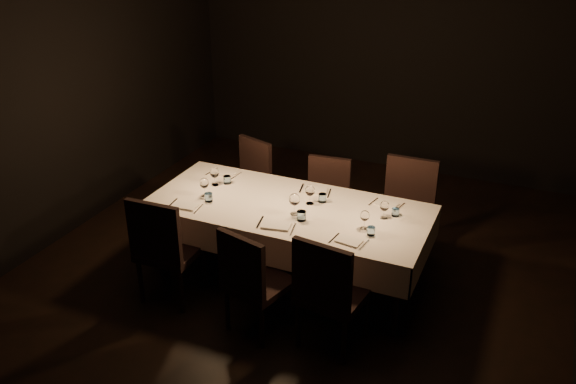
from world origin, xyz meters
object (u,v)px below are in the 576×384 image
at_px(chair_near_left, 164,246).
at_px(chair_near_center, 252,278).
at_px(chair_far_left, 249,179).
at_px(chair_far_right, 406,208).
at_px(chair_near_right, 329,290).
at_px(chair_far_center, 326,198).
at_px(dining_table, 288,213).

bearing_deg(chair_near_left, chair_near_center, 171.73).
height_order(chair_far_left, chair_far_right, chair_far_right).
height_order(chair_near_right, chair_far_center, chair_near_right).
distance_m(dining_table, chair_far_left, 1.21).
distance_m(chair_far_left, chair_far_right, 1.74).
relative_size(chair_far_left, chair_far_center, 1.03).
height_order(chair_far_center, chair_far_right, chair_far_right).
relative_size(chair_near_left, chair_near_right, 1.02).
bearing_deg(chair_near_left, chair_far_left, -91.54).
distance_m(chair_near_right, chair_far_left, 2.23).
bearing_deg(chair_near_center, chair_near_right, -159.05).
relative_size(dining_table, chair_far_right, 2.45).
distance_m(chair_near_right, chair_far_right, 1.57).
distance_m(chair_near_left, chair_far_right, 2.31).
distance_m(chair_near_center, chair_far_center, 1.62).
bearing_deg(chair_near_right, chair_far_right, -90.31).
height_order(chair_far_left, chair_far_center, chair_far_left).
relative_size(dining_table, chair_far_center, 2.77).
xyz_separation_m(chair_far_left, chair_far_right, (1.74, -0.08, 0.04)).
bearing_deg(chair_near_right, dining_table, -41.19).
height_order(dining_table, chair_far_center, chair_far_center).
xyz_separation_m(chair_near_right, chair_far_right, (0.22, 1.56, 0.01)).
distance_m(chair_near_right, chair_far_center, 1.67).
xyz_separation_m(chair_near_left, chair_near_right, (1.51, -0.03, -0.01)).
distance_m(dining_table, chair_near_left, 1.12).
bearing_deg(chair_far_right, chair_near_right, -98.69).
relative_size(chair_near_left, chair_far_right, 1.00).
bearing_deg(dining_table, chair_far_right, 40.70).
bearing_deg(chair_near_left, chair_far_right, -140.54).
bearing_deg(chair_near_right, chair_near_left, 6.42).
relative_size(chair_near_center, chair_far_right, 0.93).
relative_size(chair_far_center, chair_far_right, 0.88).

